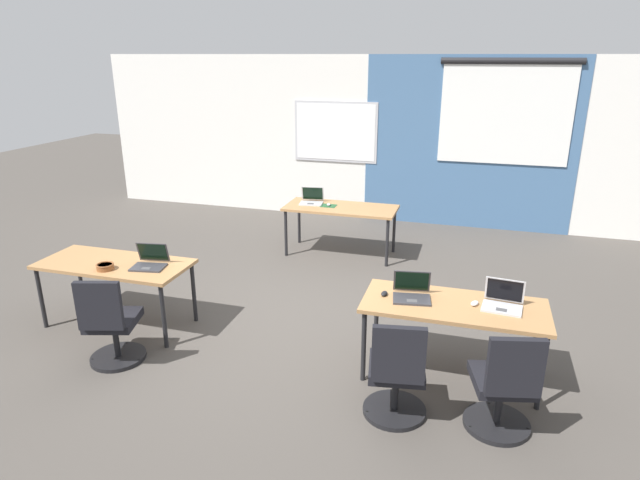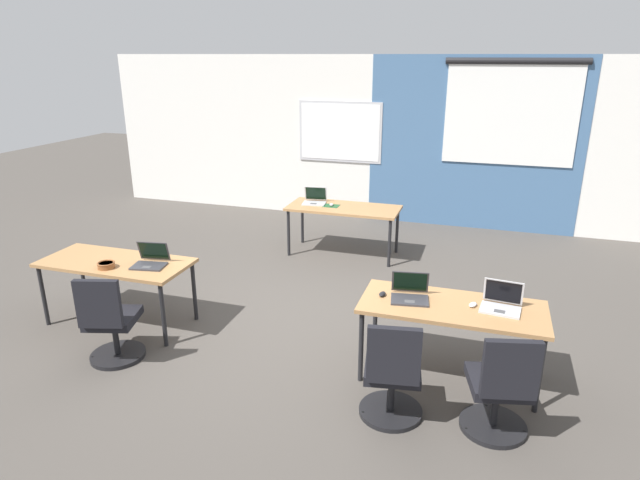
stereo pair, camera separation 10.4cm
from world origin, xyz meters
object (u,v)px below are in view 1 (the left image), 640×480
object	(u,v)px
snack_bowl	(105,266)
chair_near_left_inner	(111,328)
mouse_far_left	(329,204)
mouse_near_right_end	(475,303)
chair_near_right_inner	(396,378)
laptop_near_right_inner	(412,293)
laptop_far_left	(312,200)
chair_near_right_end	(504,390)
laptop_near_right_end	(503,302)
desk_far_center	(341,211)
laptop_near_left_inner	(150,262)
desk_near_right	(454,310)
mouse_near_right_inner	(384,294)
desk_near_left	(115,268)

from	to	relation	value
snack_bowl	chair_near_left_inner	bearing A→B (deg)	-52.28
chair_near_left_inner	mouse_far_left	world-z (taller)	chair_near_left_inner
mouse_near_right_end	chair_near_right_inner	distance (m)	1.02
laptop_near_right_inner	laptop_far_left	size ratio (longest dim) A/B	1.02
snack_bowl	laptop_far_left	bearing A→B (deg)	67.82
chair_near_left_inner	snack_bowl	distance (m)	0.74
chair_near_right_end	chair_near_right_inner	size ratio (longest dim) A/B	1.00
chair_near_right_end	laptop_near_right_end	bearing A→B (deg)	-101.22
desk_far_center	laptop_far_left	xyz separation A→B (m)	(-0.46, 0.07, 0.11)
laptop_near_left_inner	mouse_far_left	xyz separation A→B (m)	(1.14, 2.78, -0.03)
desk_near_right	laptop_far_left	distance (m)	3.62
laptop_near_right_end	laptop_near_left_inner	xyz separation A→B (m)	(-3.47, -0.04, -0.00)
desk_near_right	laptop_near_right_end	xyz separation A→B (m)	(0.40, 0.06, 0.11)
laptop_far_left	snack_bowl	size ratio (longest dim) A/B	2.07
mouse_near_right_end	laptop_far_left	bearing A→B (deg)	129.98
mouse_near_right_inner	chair_near_right_inner	xyz separation A→B (m)	(0.25, -0.76, -0.36)
mouse_far_left	snack_bowl	xyz separation A→B (m)	(-1.53, -2.98, 0.01)
mouse_near_right_end	laptop_near_left_inner	bearing A→B (deg)	-179.75
desk_near_left	laptop_far_left	world-z (taller)	laptop_far_left
chair_near_left_inner	snack_bowl	size ratio (longest dim) A/B	5.18
laptop_near_right_inner	snack_bowl	bearing A→B (deg)	174.83
chair_near_right_end	mouse_near_right_end	bearing A→B (deg)	-83.59
chair_near_right_inner	chair_near_left_inner	size ratio (longest dim) A/B	1.00
chair_near_left_inner	mouse_far_left	distance (m)	3.69
desk_far_center	snack_bowl	size ratio (longest dim) A/B	9.01
laptop_near_right_inner	mouse_near_right_end	bearing A→B (deg)	-8.32
laptop_near_right_end	chair_near_right_inner	xyz separation A→B (m)	(-0.78, -0.81, -0.39)
desk_near_left	laptop_far_left	bearing A→B (deg)	65.80
desk_near_right	mouse_far_left	world-z (taller)	mouse_far_left
laptop_near_right_end	chair_near_left_inner	distance (m)	3.57
laptop_near_right_end	mouse_near_right_end	xyz separation A→B (m)	(-0.23, -0.03, -0.03)
laptop_near_right_end	snack_bowl	world-z (taller)	laptop_near_right_end
desk_near_left	mouse_far_left	distance (m)	3.20
chair_near_right_end	mouse_far_left	size ratio (longest dim) A/B	8.28
laptop_near_right_inner	chair_near_right_inner	distance (m)	0.87
laptop_near_right_end	chair_near_right_inner	size ratio (longest dim) A/B	0.39
chair_near_right_end	mouse_near_right_inner	world-z (taller)	chair_near_right_end
laptop_near_right_inner	chair_near_left_inner	bearing A→B (deg)	-174.16
desk_near_right	desk_far_center	bearing A→B (deg)	122.01
desk_near_left	mouse_near_right_inner	distance (m)	2.88
desk_near_right	chair_near_right_inner	size ratio (longest dim) A/B	1.74
laptop_near_right_end	mouse_far_left	world-z (taller)	laptop_near_right_end
laptop_near_right_end	laptop_near_right_inner	size ratio (longest dim) A/B	0.96
mouse_far_left	chair_near_left_inner	bearing A→B (deg)	-108.04
desk_far_center	mouse_near_right_inner	bearing A→B (deg)	-68.06
desk_near_right	mouse_far_left	xyz separation A→B (m)	(-1.93, 2.79, 0.08)
mouse_near_right_end	mouse_near_right_inner	xyz separation A→B (m)	(-0.79, -0.02, 0.00)
mouse_near_right_inner	desk_far_center	bearing A→B (deg)	111.94
desk_near_right	laptop_near_right_end	bearing A→B (deg)	8.10
desk_near_right	chair_near_right_end	distance (m)	0.86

